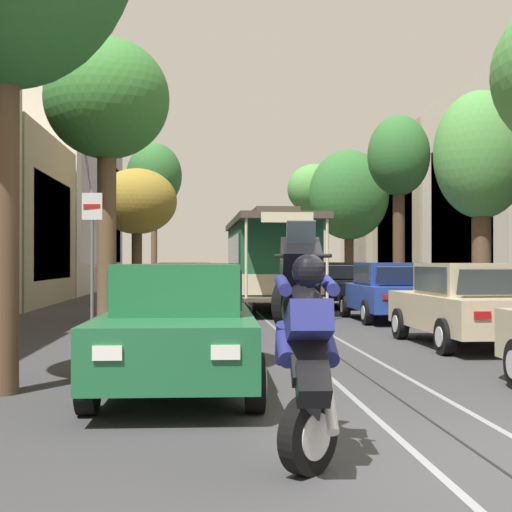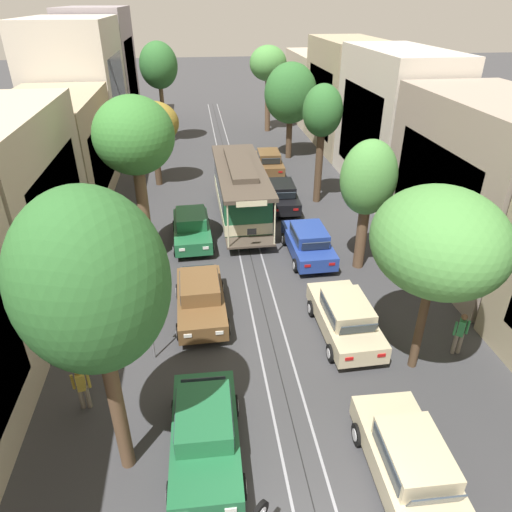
% 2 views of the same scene
% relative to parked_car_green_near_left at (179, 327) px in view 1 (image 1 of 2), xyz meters
% --- Properties ---
extents(ground_plane, '(160.00, 160.00, 0.00)m').
position_rel_parked_car_green_near_left_xyz_m(ground_plane, '(2.59, 16.17, -0.80)').
color(ground_plane, '#38383A').
extents(trolley_track_rails, '(1.14, 57.23, 0.01)m').
position_rel_parked_car_green_near_left_xyz_m(trolley_track_rails, '(2.59, 19.10, -0.79)').
color(trolley_track_rails, gray).
rests_on(trolley_track_rails, ground).
extents(parked_car_green_near_left, '(2.07, 4.39, 1.58)m').
position_rel_parked_car_green_near_left_xyz_m(parked_car_green_near_left, '(0.00, 0.00, 0.00)').
color(parked_car_green_near_left, '#1E6038').
rests_on(parked_car_green_near_left, ground).
extents(parked_car_brown_second_left, '(2.06, 4.39, 1.58)m').
position_rel_parked_car_green_near_left_xyz_m(parked_car_brown_second_left, '(0.06, 6.46, 0.00)').
color(parked_car_brown_second_left, brown).
rests_on(parked_car_brown_second_left, ground).
extents(parked_car_green_mid_left, '(2.10, 4.40, 1.58)m').
position_rel_parked_car_green_near_left_xyz_m(parked_car_green_mid_left, '(-0.21, 12.83, 0.00)').
color(parked_car_green_mid_left, '#1E6038').
rests_on(parked_car_green_mid_left, ground).
extents(parked_car_beige_second_right, '(2.06, 4.39, 1.58)m').
position_rel_parked_car_green_near_left_xyz_m(parked_car_beige_second_right, '(5.32, 4.49, 0.00)').
color(parked_car_beige_second_right, '#C1B28E').
rests_on(parked_car_beige_second_right, ground).
extents(parked_car_blue_mid_right, '(2.04, 4.38, 1.58)m').
position_rel_parked_car_green_near_left_xyz_m(parked_car_blue_mid_right, '(5.35, 10.51, 0.00)').
color(parked_car_blue_mid_right, '#233D93').
rests_on(parked_car_blue_mid_right, ground).
extents(parked_car_black_fourth_right, '(2.12, 4.41, 1.58)m').
position_rel_parked_car_green_near_left_xyz_m(parked_car_black_fourth_right, '(5.11, 16.63, 0.00)').
color(parked_car_black_fourth_right, black).
rests_on(parked_car_black_fourth_right, ground).
extents(parked_car_brown_fifth_right, '(2.11, 4.41, 1.58)m').
position_rel_parked_car_green_near_left_xyz_m(parked_car_brown_fifth_right, '(5.37, 22.93, 0.00)').
color(parked_car_brown_fifth_right, brown).
rests_on(parked_car_brown_fifth_right, ground).
extents(street_tree_kerb_left_second, '(3.40, 3.44, 7.70)m').
position_rel_parked_car_green_near_left_xyz_m(street_tree_kerb_left_second, '(-2.27, 11.10, 5.14)').
color(street_tree_kerb_left_second, brown).
rests_on(street_tree_kerb_left_second, ground).
extents(street_tree_kerb_left_mid, '(3.30, 2.86, 5.46)m').
position_rel_parked_car_green_near_left_xyz_m(street_tree_kerb_left_mid, '(-2.34, 21.56, 3.24)').
color(street_tree_kerb_left_mid, '#4C3826').
rests_on(street_tree_kerb_left_mid, ground).
extents(street_tree_kerb_left_fourth, '(3.03, 2.97, 8.11)m').
position_rel_parked_car_green_near_left_xyz_m(street_tree_kerb_left_fourth, '(-2.25, 31.57, 5.44)').
color(street_tree_kerb_left_fourth, brown).
rests_on(street_tree_kerb_left_fourth, ground).
extents(street_tree_kerb_right_second, '(2.46, 2.11, 6.03)m').
position_rel_parked_car_green_near_left_xyz_m(street_tree_kerb_right_second, '(7.50, 9.29, 3.45)').
color(street_tree_kerb_right_second, brown).
rests_on(street_tree_kerb_right_second, ground).
extents(street_tree_kerb_right_mid, '(2.27, 2.23, 6.96)m').
position_rel_parked_car_green_near_left_xyz_m(street_tree_kerb_right_mid, '(7.51, 17.29, 4.52)').
color(street_tree_kerb_right_mid, '#4C3826').
rests_on(street_tree_kerb_right_mid, ground).
extents(street_tree_kerb_right_fourth, '(3.90, 3.17, 7.05)m').
position_rel_parked_car_green_near_left_xyz_m(street_tree_kerb_right_fourth, '(7.49, 26.24, 4.02)').
color(street_tree_kerb_right_fourth, '#4C3826').
rests_on(street_tree_kerb_right_fourth, ground).
extents(street_tree_kerb_right_far, '(3.29, 2.91, 7.45)m').
position_rel_parked_car_green_near_left_xyz_m(street_tree_kerb_right_far, '(7.12, 34.62, 5.02)').
color(street_tree_kerb_right_far, brown).
rests_on(street_tree_kerb_right_far, ground).
extents(cable_car_trolley, '(2.65, 9.15, 3.28)m').
position_rel_parked_car_green_near_left_xyz_m(cable_car_trolley, '(2.59, 15.59, 0.86)').
color(cable_car_trolley, '#1E5B38').
rests_on(cable_car_trolley, ground).
extents(motorcycle_with_rider, '(0.53, 1.75, 1.96)m').
position_rel_parked_car_green_near_left_xyz_m(motorcycle_with_rider, '(1.10, -3.42, 0.22)').
color(motorcycle_with_rider, black).
rests_on(motorcycle_with_rider, ground).
extents(fire_hydrant, '(0.40, 0.22, 0.84)m').
position_rel_parked_car_green_near_left_xyz_m(fire_hydrant, '(-1.63, 8.20, -0.38)').
color(fire_hydrant, gold).
rests_on(fire_hydrant, ground).
extents(street_sign_post, '(0.36, 0.07, 2.90)m').
position_rel_parked_car_green_near_left_xyz_m(street_sign_post, '(-1.66, 4.12, 0.99)').
color(street_sign_post, slate).
rests_on(street_sign_post, ground).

